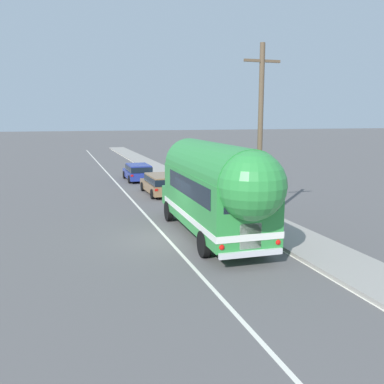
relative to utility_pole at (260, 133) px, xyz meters
The scene contains 7 objects.
ground_plane 6.62m from the utility_pole, 167.72° to the right, with size 300.00×300.00×0.00m, color #565454.
lane_markings 12.19m from the utility_pole, 105.34° to the left, with size 4.05×80.00×0.01m.
sidewalk_slab 9.96m from the utility_pole, 87.85° to the left, with size 2.45×90.00×0.15m, color gray.
utility_pole is the anchor object (origin of this frame).
painted_bus 4.01m from the utility_pole, 147.79° to the right, with size 2.78×10.37×4.12m.
car_lead 10.29m from the utility_pole, 105.89° to the left, with size 1.97×4.56×1.37m.
car_second 16.67m from the utility_pole, 100.38° to the left, with size 1.99×4.24×1.37m.
Camera 1 is at (-4.27, -16.88, 5.16)m, focal length 39.17 mm.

